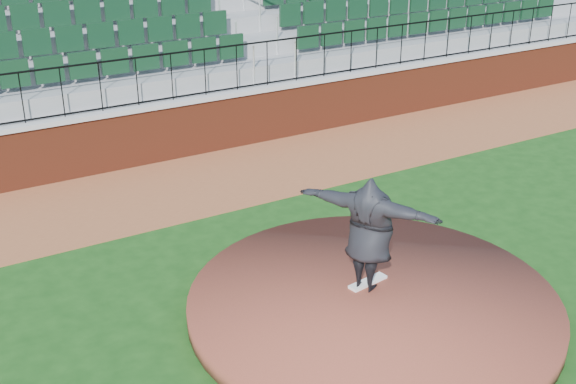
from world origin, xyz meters
name	(u,v)px	position (x,y,z in m)	size (l,w,h in m)	color
ground	(341,310)	(0.00, 0.00, 0.00)	(90.00, 90.00, 0.00)	#154112
warning_track	(190,184)	(0.00, 5.40, 0.01)	(34.00, 3.20, 0.01)	brown
field_wall	(159,134)	(0.00, 7.00, 0.60)	(34.00, 0.35, 1.20)	maroon
wall_cap	(156,105)	(0.00, 7.00, 1.25)	(34.00, 0.45, 0.10)	#B7B7B7
wall_railing	(155,79)	(0.00, 7.00, 1.80)	(34.00, 0.05, 1.00)	black
seating_stands	(111,33)	(0.00, 9.72, 2.30)	(34.00, 5.10, 4.60)	gray
pitchers_mound	(373,304)	(0.39, -0.24, 0.12)	(5.31, 5.31, 0.25)	brown
pitching_rubber	(368,282)	(0.53, 0.09, 0.27)	(0.65, 0.16, 0.04)	white
pitcher	(369,234)	(0.45, 0.00, 1.12)	(2.13, 0.58, 1.73)	black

